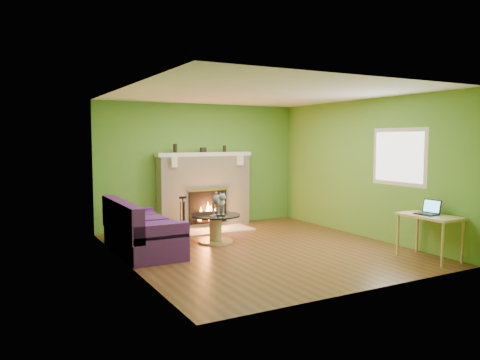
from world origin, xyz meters
The scene contains 22 objects.
floor centered at (0.00, 0.00, 0.00)m, with size 5.00×5.00×0.00m, color #522F17.
ceiling centered at (0.00, 0.00, 2.60)m, with size 5.00×5.00×0.00m, color white.
wall_back centered at (0.00, 2.50, 1.30)m, with size 5.00×5.00×0.00m, color #579731.
wall_front centered at (0.00, -2.50, 1.30)m, with size 5.00×5.00×0.00m, color #579731.
wall_left centered at (-2.25, 0.00, 1.30)m, with size 5.00×5.00×0.00m, color #579731.
wall_right centered at (2.25, 0.00, 1.30)m, with size 5.00×5.00×0.00m, color #579731.
window_frame centered at (2.24, -0.90, 1.55)m, with size 1.20×1.20×0.00m, color silver.
window_pane centered at (2.23, -0.90, 1.55)m, with size 1.06×1.06×0.00m, color white.
fireplace centered at (0.00, 2.32, 0.77)m, with size 2.10×0.46×1.58m.
hearth centered at (0.00, 1.80, 0.01)m, with size 1.50×0.75×0.03m, color beige.
mantel centered at (0.00, 2.30, 1.54)m, with size 2.10×0.28×0.08m, color white.
sofa centered at (-1.86, 0.77, 0.33)m, with size 0.88×1.92×0.86m.
coffee_table centered at (-0.45, 0.83, 0.29)m, with size 0.89×0.89×0.50m.
desk centered at (1.95, -1.82, 0.60)m, with size 0.54×0.93×0.69m.
cat centered at (-0.37, 0.88, 0.71)m, with size 0.24×0.66×0.41m, color #5D5D61, non-canonical shape.
remote_silver centered at (-0.55, 0.71, 0.51)m, with size 0.17×0.04×0.02m, color gray.
remote_black centered at (-0.43, 0.65, 0.51)m, with size 0.16×0.04×0.02m, color black.
laptop centered at (1.93, -1.77, 0.80)m, with size 0.27×0.31×0.23m, color black, non-canonical shape.
fire_tools centered at (-0.63, 1.95, 0.38)m, with size 0.19×0.19×0.70m, color black, non-canonical shape.
mantel_vase_left centered at (-0.64, 2.33, 1.67)m, with size 0.08×0.08×0.18m, color black.
mantel_vase_right centered at (0.49, 2.33, 1.65)m, with size 0.07×0.07×0.14m, color black.
mantel_box centered at (-0.01, 2.33, 1.63)m, with size 0.12×0.08×0.10m, color black.
Camera 1 is at (-4.03, -6.68, 1.85)m, focal length 35.00 mm.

